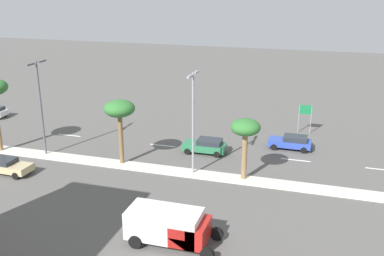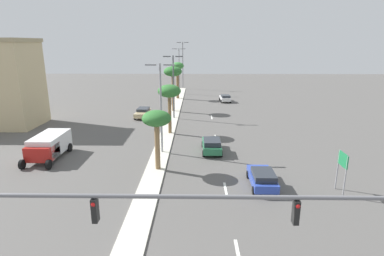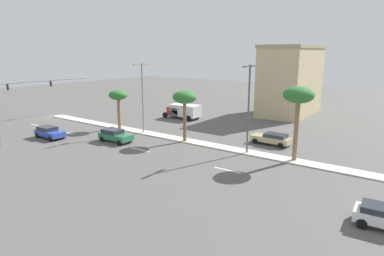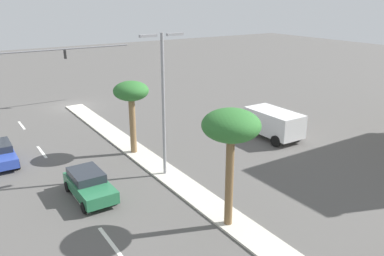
{
  "view_description": "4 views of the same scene",
  "coord_description": "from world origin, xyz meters",
  "px_view_note": "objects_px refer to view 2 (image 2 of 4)",
  "views": [
    {
      "loc": [
        -34.94,
        9.79,
        16.51
      ],
      "look_at": [
        2.2,
        21.09,
        3.6
      ],
      "focal_mm": 41.47,
      "sensor_mm": 36.0,
      "label": 1
    },
    {
      "loc": [
        3.76,
        -10.55,
        11.17
      ],
      "look_at": [
        3.21,
        23.64,
        1.8
      ],
      "focal_mm": 29.17,
      "sensor_mm": 36.0,
      "label": 2
    },
    {
      "loc": [
        31.45,
        51.05,
        10.67
      ],
      "look_at": [
        0.22,
        28.44,
        1.8
      ],
      "focal_mm": 31.05,
      "sensor_mm": 36.0,
      "label": 3
    },
    {
      "loc": [
        11.61,
        41.47,
        11.3
      ],
      "look_at": [
        -1.94,
        20.47,
        2.93
      ],
      "focal_mm": 37.05,
      "sensor_mm": 36.0,
      "label": 4
    }
  ],
  "objects_px": {
    "traffic_signal_gantry": "(323,239)",
    "sedan_white_outboard": "(225,98)",
    "palm_tree_right": "(157,121)",
    "street_lamp_inboard": "(179,67)",
    "palm_tree_trailing": "(169,92)",
    "street_lamp_right": "(161,101)",
    "street_lamp_trailing": "(183,62)",
    "box_truck": "(48,146)",
    "sedan_tan_trailing": "(143,112)",
    "palm_tree_mid": "(173,73)",
    "palm_tree_outboard": "(177,69)",
    "street_lamp_near": "(173,82)",
    "sedan_green_center": "(212,145)",
    "directional_road_sign": "(343,164)",
    "sedan_blue_near": "(262,178)"
  },
  "relations": [
    {
      "from": "traffic_signal_gantry",
      "to": "sedan_white_outboard",
      "type": "relative_size",
      "value": 5.45
    },
    {
      "from": "palm_tree_right",
      "to": "street_lamp_inboard",
      "type": "height_order",
      "value": "street_lamp_inboard"
    },
    {
      "from": "palm_tree_trailing",
      "to": "street_lamp_inboard",
      "type": "bearing_deg",
      "value": 91.06
    },
    {
      "from": "street_lamp_right",
      "to": "street_lamp_inboard",
      "type": "distance_m",
      "value": 39.2
    },
    {
      "from": "street_lamp_trailing",
      "to": "box_truck",
      "type": "height_order",
      "value": "street_lamp_trailing"
    },
    {
      "from": "sedan_tan_trailing",
      "to": "box_truck",
      "type": "xyz_separation_m",
      "value": [
        -6.31,
        -18.05,
        0.56
      ]
    },
    {
      "from": "street_lamp_inboard",
      "to": "palm_tree_mid",
      "type": "bearing_deg",
      "value": -89.89
    },
    {
      "from": "palm_tree_outboard",
      "to": "street_lamp_right",
      "type": "distance_m",
      "value": 32.7
    },
    {
      "from": "street_lamp_near",
      "to": "sedan_green_center",
      "type": "distance_m",
      "value": 16.69
    },
    {
      "from": "sedan_green_center",
      "to": "sedan_white_outboard",
      "type": "relative_size",
      "value": 1.1
    },
    {
      "from": "palm_tree_outboard",
      "to": "directional_road_sign",
      "type": "bearing_deg",
      "value": -70.23
    },
    {
      "from": "palm_tree_outboard",
      "to": "sedan_blue_near",
      "type": "distance_m",
      "value": 41.96
    },
    {
      "from": "sedan_white_outboard",
      "to": "sedan_blue_near",
      "type": "xyz_separation_m",
      "value": [
        -0.27,
        -37.33,
        0.02
      ]
    },
    {
      "from": "palm_tree_mid",
      "to": "palm_tree_trailing",
      "type": "bearing_deg",
      "value": -87.6
    },
    {
      "from": "palm_tree_right",
      "to": "street_lamp_inboard",
      "type": "relative_size",
      "value": 0.54
    },
    {
      "from": "street_lamp_right",
      "to": "sedan_white_outboard",
      "type": "xyz_separation_m",
      "value": [
        9.15,
        29.44,
        -4.76
      ]
    },
    {
      "from": "street_lamp_right",
      "to": "street_lamp_inboard",
      "type": "height_order",
      "value": "street_lamp_inboard"
    },
    {
      "from": "street_lamp_right",
      "to": "street_lamp_near",
      "type": "bearing_deg",
      "value": 89.53
    },
    {
      "from": "palm_tree_mid",
      "to": "sedan_blue_near",
      "type": "relative_size",
      "value": 1.71
    },
    {
      "from": "palm_tree_trailing",
      "to": "street_lamp_inboard",
      "type": "distance_m",
      "value": 32.11
    },
    {
      "from": "sedan_tan_trailing",
      "to": "box_truck",
      "type": "bearing_deg",
      "value": -109.27
    },
    {
      "from": "traffic_signal_gantry",
      "to": "sedan_tan_trailing",
      "type": "xyz_separation_m",
      "value": [
        -12.93,
        37.33,
        -3.66
      ]
    },
    {
      "from": "street_lamp_right",
      "to": "street_lamp_trailing",
      "type": "bearing_deg",
      "value": 89.88
    },
    {
      "from": "directional_road_sign",
      "to": "traffic_signal_gantry",
      "type": "bearing_deg",
      "value": -117.73
    },
    {
      "from": "palm_tree_mid",
      "to": "street_lamp_right",
      "type": "height_order",
      "value": "street_lamp_right"
    },
    {
      "from": "palm_tree_outboard",
      "to": "sedan_green_center",
      "type": "distance_m",
      "value": 33.36
    },
    {
      "from": "box_truck",
      "to": "sedan_blue_near",
      "type": "bearing_deg",
      "value": -16.81
    },
    {
      "from": "sedan_white_outboard",
      "to": "traffic_signal_gantry",
      "type": "bearing_deg",
      "value": -91.13
    },
    {
      "from": "street_lamp_inboard",
      "to": "street_lamp_near",
      "type": "bearing_deg",
      "value": -88.82
    },
    {
      "from": "sedan_tan_trailing",
      "to": "sedan_blue_near",
      "type": "distance_m",
      "value": 27.69
    },
    {
      "from": "directional_road_sign",
      "to": "palm_tree_right",
      "type": "relative_size",
      "value": 0.6
    },
    {
      "from": "street_lamp_inboard",
      "to": "street_lamp_trailing",
      "type": "relative_size",
      "value": 0.88
    },
    {
      "from": "directional_road_sign",
      "to": "sedan_white_outboard",
      "type": "relative_size",
      "value": 0.82
    },
    {
      "from": "palm_tree_mid",
      "to": "street_lamp_right",
      "type": "distance_m",
      "value": 20.43
    },
    {
      "from": "palm_tree_outboard",
      "to": "street_lamp_inboard",
      "type": "distance_m",
      "value": 6.5
    },
    {
      "from": "palm_tree_mid",
      "to": "sedan_white_outboard",
      "type": "relative_size",
      "value": 1.87
    },
    {
      "from": "sedan_white_outboard",
      "to": "sedan_blue_near",
      "type": "distance_m",
      "value": 37.33
    },
    {
      "from": "directional_road_sign",
      "to": "sedan_tan_trailing",
      "type": "relative_size",
      "value": 0.7
    },
    {
      "from": "palm_tree_outboard",
      "to": "box_truck",
      "type": "height_order",
      "value": "palm_tree_outboard"
    },
    {
      "from": "street_lamp_trailing",
      "to": "street_lamp_right",
      "type": "bearing_deg",
      "value": -90.12
    },
    {
      "from": "street_lamp_near",
      "to": "palm_tree_trailing",
      "type": "bearing_deg",
      "value": -89.27
    },
    {
      "from": "traffic_signal_gantry",
      "to": "street_lamp_right",
      "type": "xyz_separation_m",
      "value": [
        -8.16,
        21.14,
        1.11
      ]
    },
    {
      "from": "sedan_tan_trailing",
      "to": "sedan_green_center",
      "type": "height_order",
      "value": "sedan_green_center"
    },
    {
      "from": "street_lamp_right",
      "to": "street_lamp_near",
      "type": "height_order",
      "value": "street_lamp_near"
    },
    {
      "from": "street_lamp_near",
      "to": "sedan_blue_near",
      "type": "distance_m",
      "value": 25.34
    },
    {
      "from": "palm_tree_mid",
      "to": "street_lamp_near",
      "type": "bearing_deg",
      "value": -84.83
    },
    {
      "from": "street_lamp_trailing",
      "to": "sedan_white_outboard",
      "type": "xyz_separation_m",
      "value": [
        9.05,
        -17.88,
        -5.87
      ]
    },
    {
      "from": "directional_road_sign",
      "to": "sedan_green_center",
      "type": "xyz_separation_m",
      "value": [
        -9.41,
        9.1,
        -1.55
      ]
    },
    {
      "from": "street_lamp_right",
      "to": "sedan_tan_trailing",
      "type": "relative_size",
      "value": 1.97
    },
    {
      "from": "sedan_white_outboard",
      "to": "street_lamp_inboard",
      "type": "bearing_deg",
      "value": 134.29
    }
  ]
}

